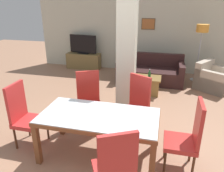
{
  "coord_description": "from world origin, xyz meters",
  "views": [
    {
      "loc": [
        0.88,
        -2.76,
        2.36
      ],
      "look_at": [
        0.0,
        0.82,
        0.88
      ],
      "focal_mm": 35.0,
      "sensor_mm": 36.0,
      "label": 1
    }
  ],
  "objects": [
    {
      "name": "divider_pillar",
      "position": [
        0.14,
        1.5,
        1.35
      ],
      "size": [
        0.37,
        0.33,
        2.7
      ],
      "color": "beige",
      "rests_on": "ground_plane"
    },
    {
      "name": "dining_table",
      "position": [
        0.0,
        0.0,
        0.59
      ],
      "size": [
        1.8,
        0.91,
        0.73
      ],
      "color": "brown",
      "rests_on": "ground_plane"
    },
    {
      "name": "dining_chair_far_left",
      "position": [
        -0.45,
        0.82,
        0.58
      ],
      "size": [
        0.62,
        0.62,
        1.1
      ],
      "rotation": [
        0.0,
        0.0,
        -2.64
      ],
      "color": "red",
      "rests_on": "ground_plane"
    },
    {
      "name": "tv_stand",
      "position": [
        -1.95,
        4.46,
        0.27
      ],
      "size": [
        1.21,
        0.4,
        0.55
      ],
      "color": "olive",
      "rests_on": "ground_plane"
    },
    {
      "name": "back_wall",
      "position": [
        0.0,
        4.74,
        1.35
      ],
      "size": [
        7.2,
        0.09,
        2.7
      ],
      "color": "beige",
      "rests_on": "ground_plane"
    },
    {
      "name": "sofa",
      "position": [
        0.5,
        3.63,
        0.28
      ],
      "size": [
        1.94,
        0.89,
        0.82
      ],
      "rotation": [
        0.0,
        0.0,
        3.14
      ],
      "color": "#361D1D",
      "rests_on": "ground_plane"
    },
    {
      "name": "floor_lamp",
      "position": [
        1.88,
        4.1,
        1.43
      ],
      "size": [
        0.35,
        0.35,
        1.69
      ],
      "color": "#B7B7BC",
      "rests_on": "ground_plane"
    },
    {
      "name": "bottle",
      "position": [
        0.55,
        2.53,
        0.56
      ],
      "size": [
        0.07,
        0.07,
        0.27
      ],
      "color": "#194C23",
      "rests_on": "coffee_table"
    },
    {
      "name": "dining_chair_head_left",
      "position": [
        -1.31,
        0.0,
        0.58
      ],
      "size": [
        0.46,
        0.46,
        1.1
      ],
      "rotation": [
        0.0,
        0.0,
        -1.57
      ],
      "color": "red",
      "rests_on": "ground_plane"
    },
    {
      "name": "ground_plane",
      "position": [
        0.0,
        0.0,
        0.0
      ],
      "size": [
        18.0,
        18.0,
        0.0
      ],
      "primitive_type": "plane",
      "color": "#A37559"
    },
    {
      "name": "armchair",
      "position": [
        2.26,
        3.43,
        0.27
      ],
      "size": [
        1.16,
        1.15,
        0.77
      ],
      "rotation": [
        0.0,
        0.0,
        4.12
      ],
      "color": "#C3B29D",
      "rests_on": "ground_plane"
    },
    {
      "name": "coffee_table",
      "position": [
        0.49,
        2.69,
        0.24
      ],
      "size": [
        0.71,
        0.52,
        0.46
      ],
      "color": "olive",
      "rests_on": "ground_plane"
    },
    {
      "name": "tv_screen",
      "position": [
        -1.95,
        4.46,
        0.87
      ],
      "size": [
        1.01,
        0.25,
        0.66
      ],
      "rotation": [
        0.0,
        0.0,
        3.0
      ],
      "color": "black",
      "rests_on": "tv_stand"
    },
    {
      "name": "dining_chair_near_right",
      "position": [
        0.45,
        -0.85,
        0.58
      ],
      "size": [
        0.62,
        0.62,
        1.1
      ],
      "rotation": [
        0.0,
        0.0,
        0.49
      ],
      "color": "red",
      "rests_on": "ground_plane"
    },
    {
      "name": "dining_chair_head_right",
      "position": [
        1.3,
        0.0,
        0.58
      ],
      "size": [
        0.46,
        0.46,
        1.1
      ],
      "rotation": [
        0.0,
        0.0,
        1.57
      ],
      "color": "red",
      "rests_on": "ground_plane"
    },
    {
      "name": "dining_chair_far_right",
      "position": [
        0.45,
        0.81,
        0.58
      ],
      "size": [
        0.63,
        0.63,
        1.1
      ],
      "rotation": [
        0.0,
        0.0,
        2.63
      ],
      "color": "red",
      "rests_on": "ground_plane"
    }
  ]
}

